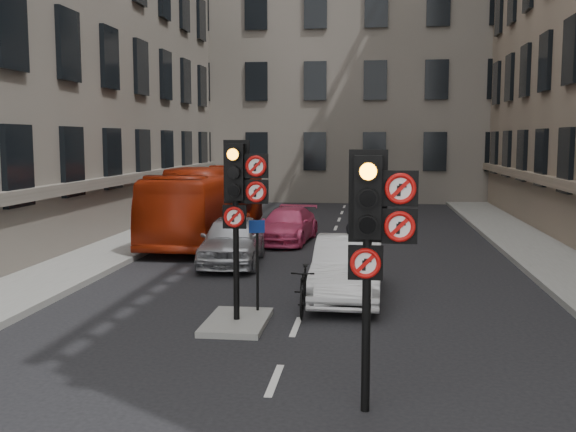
% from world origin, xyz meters
% --- Properties ---
extents(pavement_left, '(3.00, 50.00, 0.16)m').
position_xyz_m(pavement_left, '(-7.20, 12.00, 0.08)').
color(pavement_left, gray).
rests_on(pavement_left, ground).
extents(pavement_right, '(3.00, 50.00, 0.16)m').
position_xyz_m(pavement_right, '(7.20, 12.00, 0.08)').
color(pavement_right, gray).
rests_on(pavement_right, ground).
extents(centre_island, '(1.20, 2.00, 0.12)m').
position_xyz_m(centre_island, '(-1.20, 5.00, 0.06)').
color(centre_island, gray).
rests_on(centre_island, ground).
extents(building_far, '(30.00, 14.00, 20.00)m').
position_xyz_m(building_far, '(0.00, 38.00, 10.00)').
color(building_far, gray).
rests_on(building_far, ground).
extents(signal_near, '(0.91, 0.40, 3.58)m').
position_xyz_m(signal_near, '(1.49, 0.99, 2.58)').
color(signal_near, black).
rests_on(signal_near, ground).
extents(signal_far, '(0.91, 0.40, 3.58)m').
position_xyz_m(signal_far, '(-1.11, 4.99, 2.70)').
color(signal_far, black).
rests_on(signal_far, centre_island).
extents(car_silver, '(2.02, 4.37, 1.45)m').
position_xyz_m(car_silver, '(-2.64, 11.50, 0.72)').
color(car_silver, '#A7A9AF').
rests_on(car_silver, ground).
extents(car_white, '(1.59, 4.37, 1.43)m').
position_xyz_m(car_white, '(0.94, 7.59, 0.72)').
color(car_white, silver).
rests_on(car_white, ground).
extents(car_pink, '(2.11, 4.35, 1.22)m').
position_xyz_m(car_pink, '(-1.54, 15.95, 0.61)').
color(car_pink, '#D53E6F').
rests_on(car_pink, ground).
extents(bus_red, '(2.48, 9.69, 2.68)m').
position_xyz_m(bus_red, '(-4.50, 16.17, 1.34)').
color(bus_red, maroon).
rests_on(bus_red, ground).
extents(motorcycle, '(0.51, 1.72, 1.03)m').
position_xyz_m(motorcycle, '(0.06, 6.00, 0.52)').
color(motorcycle, black).
rests_on(motorcycle, ground).
extents(motorcyclist, '(0.73, 0.59, 1.75)m').
position_xyz_m(motorcyclist, '(1.00, 8.10, 0.87)').
color(motorcyclist, black).
rests_on(motorcyclist, ground).
extents(info_sign, '(0.33, 0.14, 1.92)m').
position_xyz_m(info_sign, '(-0.90, 5.73, 1.36)').
color(info_sign, black).
rests_on(info_sign, centre_island).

